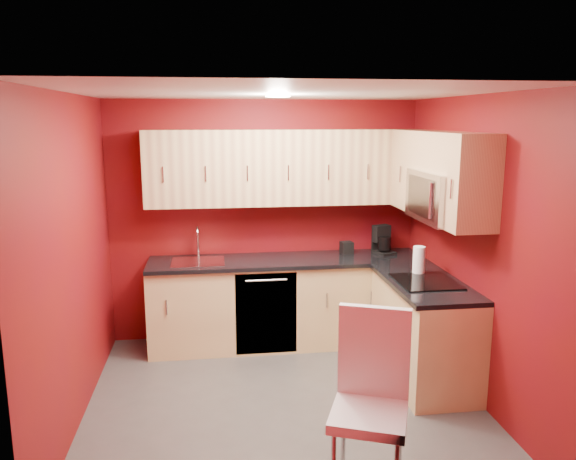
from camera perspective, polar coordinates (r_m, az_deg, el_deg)
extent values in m
plane|color=#484543|center=(4.90, -0.49, -16.83)|extent=(3.20, 3.20, 0.00)
plane|color=white|center=(4.33, -0.55, 13.80)|extent=(3.20, 3.20, 0.00)
plane|color=#690F0A|center=(5.91, -2.36, 0.94)|extent=(3.20, 0.00, 3.20)
plane|color=#690F0A|center=(3.03, 3.13, -9.19)|extent=(3.20, 0.00, 3.20)
plane|color=#690F0A|center=(4.54, -21.00, -2.98)|extent=(0.00, 3.00, 3.00)
plane|color=#690F0A|center=(4.91, 18.34, -1.76)|extent=(0.00, 3.00, 3.00)
cube|color=#EED288|center=(5.85, -0.05, -7.42)|extent=(2.80, 0.60, 0.87)
cube|color=#EED288|center=(5.25, 13.59, -9.99)|extent=(0.60, 1.30, 0.87)
cube|color=black|center=(5.70, -0.03, -3.13)|extent=(2.80, 0.63, 0.04)
cube|color=black|center=(5.08, 13.73, -5.27)|extent=(0.63, 1.27, 0.04)
cube|color=tan|center=(5.68, -0.22, 6.39)|extent=(2.80, 0.35, 0.75)
cube|color=tan|center=(5.54, 13.16, 5.97)|extent=(0.35, 0.57, 0.75)
cube|color=tan|center=(4.48, 18.40, 4.50)|extent=(0.35, 0.22, 0.75)
cube|color=tan|center=(4.91, 16.04, 7.64)|extent=(0.35, 0.76, 0.33)
cube|color=silver|center=(4.94, 15.54, 3.31)|extent=(0.40, 0.76, 0.42)
cube|color=black|center=(4.86, 13.48, 3.29)|extent=(0.02, 0.62, 0.33)
cylinder|color=silver|center=(4.65, 14.25, 2.90)|extent=(0.02, 0.02, 0.29)
cube|color=black|center=(5.04, 13.83, -5.11)|extent=(0.50, 0.55, 0.01)
cube|color=silver|center=(5.65, -9.12, -3.27)|extent=(0.52, 0.42, 0.02)
cylinder|color=silver|center=(5.81, -9.12, -1.48)|extent=(0.02, 0.02, 0.26)
torus|color=silver|center=(5.72, -9.18, -0.37)|extent=(0.02, 0.16, 0.16)
cylinder|color=silver|center=(5.66, -9.17, -1.10)|extent=(0.02, 0.02, 0.12)
cube|color=black|center=(5.55, -2.23, -8.48)|extent=(0.60, 0.02, 0.82)
cylinder|color=white|center=(4.62, -1.03, 13.45)|extent=(0.20, 0.20, 0.01)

